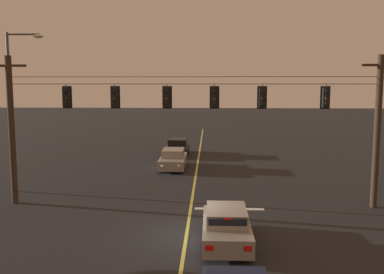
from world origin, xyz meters
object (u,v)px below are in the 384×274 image
traffic_light_right_inner (215,97)px  car_oncoming_trailing (178,147)px  traffic_light_far_right (326,98)px  traffic_light_centre (167,97)px  traffic_light_rightmost (262,97)px  car_oncoming_lead (173,159)px  traffic_light_left_inner (115,97)px  car_waiting_near_lane (226,226)px  street_lamp_corner (15,99)px  traffic_light_leftmost (66,97)px

traffic_light_right_inner → car_oncoming_trailing: bearing=101.0°
traffic_light_far_right → traffic_light_centre: bearing=180.0°
traffic_light_rightmost → car_oncoming_lead: size_ratio=0.28×
car_oncoming_lead → car_oncoming_trailing: 5.87m
traffic_light_centre → traffic_light_rightmost: (4.68, 0.00, 0.00)m
traffic_light_left_inner → car_waiting_near_lane: size_ratio=0.28×
traffic_light_right_inner → car_oncoming_trailing: (-2.99, 15.35, -4.80)m
traffic_light_centre → traffic_light_far_right: 7.74m
car_oncoming_lead → car_oncoming_trailing: (-0.12, 5.87, 0.00)m
traffic_light_right_inner → street_lamp_corner: size_ratio=0.14×
car_waiting_near_lane → car_oncoming_trailing: size_ratio=0.98×
traffic_light_left_inner → car_oncoming_trailing: size_ratio=0.28×
traffic_light_right_inner → traffic_light_left_inner: bearing=180.0°
traffic_light_centre → car_waiting_near_lane: size_ratio=0.28×
traffic_light_leftmost → traffic_light_rightmost: size_ratio=1.00×
traffic_light_left_inner → car_waiting_near_lane: traffic_light_left_inner is taller
traffic_light_right_inner → traffic_light_far_right: (5.40, 0.00, 0.00)m
traffic_light_far_right → car_oncoming_trailing: bearing=118.7°
traffic_light_centre → traffic_light_right_inner: 2.34m
traffic_light_rightmost → car_oncoming_lead: (-5.21, 9.48, -4.80)m
car_oncoming_lead → street_lamp_corner: (-8.16, -7.13, 4.63)m
car_oncoming_trailing → street_lamp_corner: (-8.05, -13.00, 4.63)m
traffic_light_left_inner → car_oncoming_trailing: (1.95, 15.35, -4.80)m
traffic_light_left_inner → street_lamp_corner: bearing=158.9°
car_waiting_near_lane → car_oncoming_lead: bearing=102.8°
traffic_light_leftmost → traffic_light_centre: bearing=0.0°
car_oncoming_trailing → street_lamp_corner: size_ratio=0.50×
traffic_light_leftmost → traffic_light_rightmost: same height
traffic_light_far_right → car_oncoming_trailing: size_ratio=0.28×
traffic_light_far_right → car_waiting_near_lane: size_ratio=0.28×
traffic_light_leftmost → car_oncoming_lead: bearing=64.6°
traffic_light_left_inner → car_oncoming_lead: bearing=77.7°
traffic_light_left_inner → car_oncoming_trailing: 16.20m
traffic_light_rightmost → car_waiting_near_lane: (-1.90, -5.06, -4.80)m
car_waiting_near_lane → traffic_light_leftmost: bearing=147.0°
traffic_light_far_right → car_oncoming_lead: size_ratio=0.28×
car_oncoming_lead → traffic_light_right_inner: bearing=-73.1°
traffic_light_centre → traffic_light_right_inner: same height
traffic_light_left_inner → traffic_light_leftmost: bearing=180.0°
traffic_light_left_inner → traffic_light_far_right: size_ratio=1.00×
traffic_light_leftmost → traffic_light_right_inner: 7.37m
traffic_light_leftmost → traffic_light_left_inner: 2.43m
traffic_light_far_right → traffic_light_right_inner: bearing=180.0°
street_lamp_corner → traffic_light_rightmost: bearing=-10.0°
traffic_light_right_inner → car_oncoming_lead: size_ratio=0.28×
traffic_light_left_inner → traffic_light_centre: size_ratio=1.00×
traffic_light_leftmost → car_oncoming_lead: 11.53m
car_oncoming_lead → street_lamp_corner: 11.78m
street_lamp_corner → car_waiting_near_lane: bearing=-32.9°
traffic_light_centre → traffic_light_leftmost: bearing=180.0°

